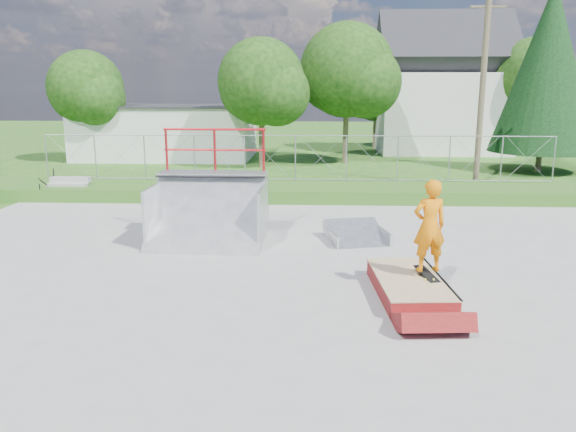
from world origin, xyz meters
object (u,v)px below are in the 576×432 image
Objects in this scene: quarter_pipe at (207,189)px; skater at (429,230)px; grind_box at (409,287)px; flat_bank_ramp at (356,234)px.

skater is at bearing -34.41° from quarter_pipe.
skater reaches higher than grind_box.
flat_bank_ramp is (3.98, 0.32, -1.26)m from quarter_pipe.
skater is (0.36, 0.08, 1.17)m from grind_box.
quarter_pipe is at bearing -48.26° from skater.
flat_bank_ramp is at bearing 96.54° from grind_box.
grind_box is 1.71× the size of flat_bank_ramp.
flat_bank_ramp reaches higher than grind_box.
skater is (1.11, -3.95, 1.13)m from flat_bank_ramp.
quarter_pipe reaches higher than skater.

